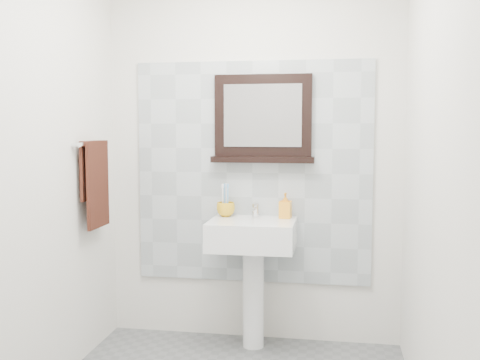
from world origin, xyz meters
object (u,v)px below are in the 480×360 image
pedestal_sink (252,248)px  framed_mirror (263,121)px  hand_towel (95,177)px  soap_dispenser (285,206)px  toothbrush_cup (226,209)px

pedestal_sink → framed_mirror: framed_mirror is taller
framed_mirror → hand_towel: (-1.01, -0.41, -0.36)m
soap_dispenser → hand_towel: size_ratio=0.31×
pedestal_sink → soap_dispenser: bearing=30.0°
toothbrush_cup → framed_mirror: (0.24, 0.06, 0.59)m
hand_towel → toothbrush_cup: bearing=24.1°
toothbrush_cup → soap_dispenser: bearing=-1.2°
toothbrush_cup → soap_dispenser: (0.40, -0.01, 0.04)m
toothbrush_cup → framed_mirror: size_ratio=0.18×
pedestal_sink → hand_towel: bearing=-167.3°
toothbrush_cup → framed_mirror: bearing=14.3°
soap_dispenser → hand_towel: (-1.17, -0.34, 0.20)m
pedestal_sink → hand_towel: size_ratio=1.75×
toothbrush_cup → soap_dispenser: 0.40m
framed_mirror → hand_towel: size_ratio=1.25×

